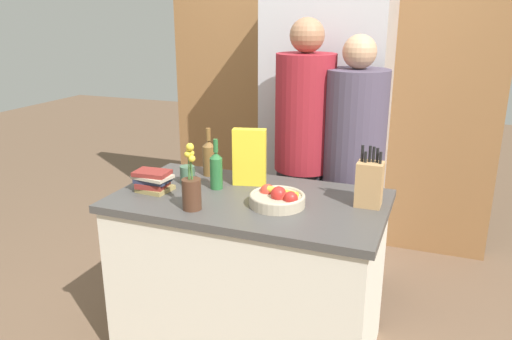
% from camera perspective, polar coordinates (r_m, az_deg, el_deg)
% --- Properties ---
extents(kitchen_island, '(1.40, 0.79, 0.90)m').
position_cam_1_polar(kitchen_island, '(2.78, -0.74, -11.82)').
color(kitchen_island, silver).
rests_on(kitchen_island, ground_plane).
extents(back_wall_wood, '(2.60, 0.12, 2.60)m').
position_cam_1_polar(back_wall_wood, '(4.02, 7.99, 10.03)').
color(back_wall_wood, olive).
rests_on(back_wall_wood, ground_plane).
extents(refrigerator, '(0.84, 0.63, 2.05)m').
position_cam_1_polar(refrigerator, '(3.70, 8.02, 5.02)').
color(refrigerator, '#B7B7BC').
rests_on(refrigerator, ground_plane).
extents(fruit_bowl, '(0.28, 0.28, 0.11)m').
position_cam_1_polar(fruit_bowl, '(2.47, 2.49, -3.23)').
color(fruit_bowl, tan).
rests_on(fruit_bowl, kitchen_island).
extents(knife_block, '(0.13, 0.11, 0.31)m').
position_cam_1_polar(knife_block, '(2.51, 12.84, -1.50)').
color(knife_block, tan).
rests_on(knife_block, kitchen_island).
extents(flower_vase, '(0.09, 0.09, 0.33)m').
position_cam_1_polar(flower_vase, '(2.43, -7.39, -2.13)').
color(flower_vase, '#4C2D1E').
rests_on(flower_vase, kitchen_island).
extents(cereal_box, '(0.19, 0.10, 0.32)m').
position_cam_1_polar(cereal_box, '(2.74, -0.76, 1.47)').
color(cereal_box, yellow).
rests_on(cereal_box, kitchen_island).
extents(coffee_mug, '(0.08, 0.12, 0.10)m').
position_cam_1_polar(coffee_mug, '(2.81, -7.80, -0.52)').
color(coffee_mug, '#42664C').
rests_on(coffee_mug, kitchen_island).
extents(book_stack, '(0.21, 0.17, 0.11)m').
position_cam_1_polar(book_stack, '(2.72, -11.68, -1.23)').
color(book_stack, '#99844C').
rests_on(book_stack, kitchen_island).
extents(bottle_oil, '(0.07, 0.07, 0.28)m').
position_cam_1_polar(bottle_oil, '(2.70, -4.57, 0.08)').
color(bottle_oil, '#286633').
rests_on(bottle_oil, kitchen_island).
extents(bottle_vinegar, '(0.07, 0.07, 0.28)m').
position_cam_1_polar(bottle_vinegar, '(2.92, -5.40, 1.51)').
color(bottle_vinegar, brown).
rests_on(bottle_vinegar, kitchen_island).
extents(person_at_sink, '(0.37, 0.37, 1.79)m').
position_cam_1_polar(person_at_sink, '(3.17, 5.49, 2.67)').
color(person_at_sink, '#383842').
rests_on(person_at_sink, ground_plane).
extents(person_in_blue, '(0.38, 0.38, 1.70)m').
position_cam_1_polar(person_in_blue, '(3.11, 11.03, 1.07)').
color(person_in_blue, '#383842').
rests_on(person_in_blue, ground_plane).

